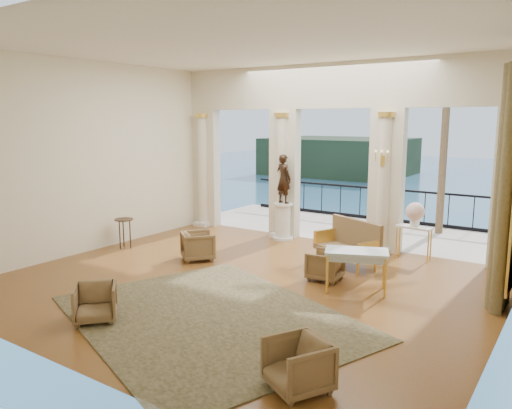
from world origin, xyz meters
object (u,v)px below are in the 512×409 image
Objects in this scene: armchair_b at (298,363)px; statue at (284,179)px; settee at (350,243)px; console_table at (414,232)px; armchair_a at (95,301)px; armchair_d at (198,244)px; pedestal at (283,222)px; side_table at (124,223)px; armchair_c at (325,264)px; game_table at (357,255)px.

statue is at bearing 151.56° from armchair_b.
armchair_b is 0.42× the size of settee.
settee is 1.96× the size of console_table.
armchair_d reaches higher than armchair_a.
settee is at bearing -113.94° from armchair_d.
armchair_d is at bearing -137.77° from console_table.
pedestal reaches higher than armchair_a.
armchair_b is at bearing -57.67° from pedestal.
armchair_b is 0.93× the size of side_table.
console_table is at bearing 153.63° from armchair_c.
armchair_b is 5.80m from armchair_d.
armchair_a is 0.40× the size of settee.
settee is at bearing -26.84° from pedestal.
console_table reaches higher than armchair_c.
armchair_c is (-1.57, 3.88, -0.02)m from armchair_b.
armchair_d is at bearing 157.98° from game_table.
game_table is 5.97m from side_table.
armchair_c is 0.50× the size of game_table.
side_table is at bearing 45.09° from armchair_d.
statue reaches higher than armchair_c.
game_table reaches higher than armchair_a.
settee reaches higher than armchair_c.
armchair_b is at bearing 17.75° from armchair_c.
settee is 2.22× the size of side_table.
armchair_b is 0.53× the size of game_table.
armchair_b reaches higher than armchair_c.
side_table reaches higher than armchair_c.
armchair_c is at bearing 14.57° from armchair_a.
pedestal is at bearing 177.53° from settee.
pedestal reaches higher than side_table.
armchair_a is 0.67× the size of pedestal.
console_table is (-0.56, 6.35, 0.29)m from armchair_b.
armchair_c is 3.42m from pedestal.
statue is (-3.99, 6.30, 1.27)m from armchair_b.
armchair_a reaches higher than armchair_c.
statue is at bearing -62.89° from armchair_d.
statue is at bearing 177.53° from settee.
armchair_d is at bearing -88.17° from armchair_c.
armchair_a is 1.02× the size of armchair_c.
game_table reaches higher than armchair_c.
pedestal is (-2.42, 2.42, 0.15)m from armchair_c.
settee reaches higher than console_table.
side_table is at bearing -88.32° from armchair_c.
statue is (-2.42, 2.42, 1.29)m from armchair_c.
armchair_b is (3.64, 0.00, 0.02)m from armchair_a.
settee is (-0.00, 1.20, 0.17)m from armchair_c.
side_table is (-3.12, 3.34, 0.30)m from armchair_a.
game_table is 2.76m from console_table.
armchair_c is 1.21m from settee.
game_table is 1.54× the size of console_table.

